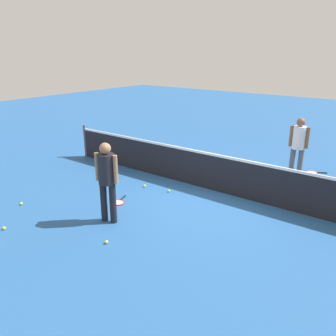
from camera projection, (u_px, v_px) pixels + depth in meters
The scene contains 11 objects.
ground_plane at pixel (216, 191), 8.80m from camera, with size 40.00×40.00×0.00m, color #265693.
court_net at pixel (217, 172), 8.64m from camera, with size 10.09×0.09×1.07m.
player_near_side at pixel (107, 176), 6.93m from camera, with size 0.53×0.41×1.70m.
player_far_side at pixel (298, 143), 9.37m from camera, with size 0.52×0.36×1.70m.
tennis_racket_near_player at pixel (118, 202), 8.13m from camera, with size 0.40×0.61×0.03m.
tennis_racket_far_player at pixel (313, 172), 10.09m from camera, with size 0.59×0.43×0.03m.
tennis_ball_near_player at pixel (144, 186), 9.04m from camera, with size 0.07×0.07×0.07m, color #C6E033.
tennis_ball_midcourt at pixel (169, 191), 8.71m from camera, with size 0.07×0.07×0.07m, color #C6E033.
tennis_ball_baseline at pixel (106, 242), 6.40m from camera, with size 0.07×0.07×0.07m, color #C6E033.
tennis_ball_stray_left at pixel (4, 228), 6.90m from camera, with size 0.07×0.07×0.07m, color #C6E033.
tennis_ball_stray_right at pixel (21, 204), 8.00m from camera, with size 0.07×0.07×0.07m, color #C6E033.
Camera 1 is at (3.93, -7.22, 3.42)m, focal length 36.94 mm.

